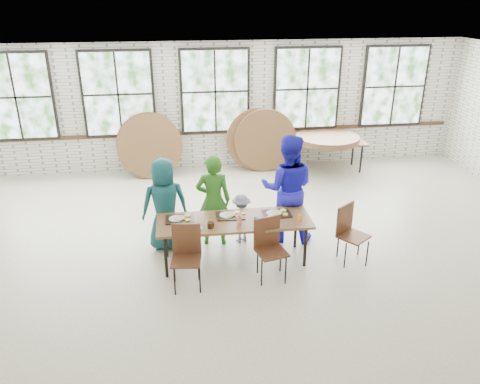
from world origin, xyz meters
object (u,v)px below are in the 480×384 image
object	(u,v)px
chair_near_right	(269,243)
chair_near_left	(186,251)
dining_table	(234,223)
storage_table	(327,143)

from	to	relation	value
chair_near_right	chair_near_left	bearing A→B (deg)	168.44
dining_table	chair_near_left	size ratio (longest dim) A/B	2.54
dining_table	chair_near_left	distance (m)	0.94
dining_table	storage_table	size ratio (longest dim) A/B	1.30
chair_near_left	storage_table	size ratio (longest dim) A/B	0.51
dining_table	chair_near_right	size ratio (longest dim) A/B	2.54
chair_near_left	chair_near_right	xyz separation A→B (m)	(1.23, 0.04, 0.00)
dining_table	chair_near_right	bearing A→B (deg)	-44.94
chair_near_left	dining_table	bearing A→B (deg)	41.67
dining_table	storage_table	bearing A→B (deg)	55.03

